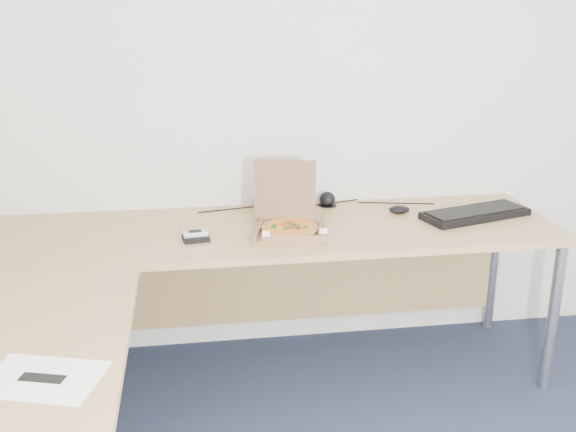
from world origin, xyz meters
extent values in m
cube|color=tan|center=(-0.50, 1.40, 0.71)|extent=(2.50, 0.70, 0.03)
cylinder|color=gray|center=(0.70, 1.70, 0.35)|extent=(0.05, 0.05, 0.70)
cube|color=#8C6344|center=(-0.44, 1.32, 0.73)|extent=(0.27, 0.27, 0.01)
cube|color=#8C6344|center=(-0.44, 1.47, 0.87)|extent=(0.27, 0.05, 0.27)
cylinder|color=tan|center=(-0.44, 1.32, 0.75)|extent=(0.25, 0.25, 0.02)
cylinder|color=#B7381A|center=(-0.44, 1.32, 0.76)|extent=(0.21, 0.21, 0.00)
cylinder|color=white|center=(-0.32, 1.54, 0.80)|extent=(0.07, 0.07, 0.13)
cube|color=black|center=(0.44, 1.41, 0.75)|extent=(0.53, 0.31, 0.03)
ellipsoid|color=black|center=(0.11, 1.51, 0.75)|extent=(0.11, 0.07, 0.04)
cube|color=black|center=(-0.84, 1.29, 0.74)|extent=(0.12, 0.10, 0.02)
cube|color=#B2B5BA|center=(-0.84, 1.30, 0.76)|extent=(0.10, 0.06, 0.02)
cube|color=white|center=(-1.26, 0.29, 0.73)|extent=(0.36, 0.30, 0.00)
ellipsoid|color=black|center=(-0.20, 1.68, 0.77)|extent=(0.09, 0.09, 0.07)
camera|label=1|loc=(-0.84, -1.33, 1.70)|focal=41.56mm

